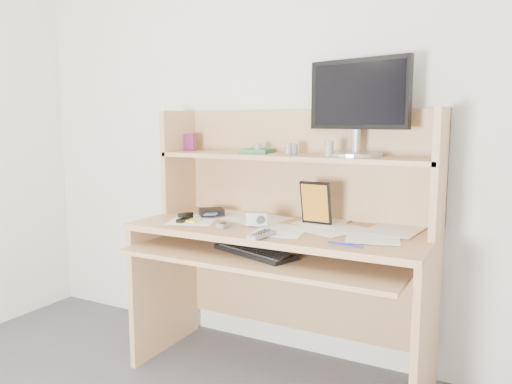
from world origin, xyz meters
The scene contains 19 objects.
back_wall centered at (0.00, 1.80, 1.25)m, with size 3.60×0.04×2.50m, color silver.
desk centered at (0.00, 1.56, 0.69)m, with size 1.40×0.70×1.30m.
paper_clutter centered at (0.00, 1.48, 0.75)m, with size 1.32×0.54×0.01m, color white.
keyboard centered at (-0.04, 1.31, 0.66)m, with size 0.43×0.27×0.03m.
tv_remote centered at (0.03, 1.23, 0.76)m, with size 0.05×0.16×0.02m, color gray.
flip_phone centered at (-0.22, 1.34, 0.77)m, with size 0.04×0.08×0.02m, color #A2A2A4.
stapler centered at (-0.47, 1.37, 0.77)m, with size 0.03×0.12×0.04m, color black.
wallet centered at (-0.43, 1.56, 0.77)m, with size 0.13×0.10×0.03m, color black.
sticky_note_pad centered at (-0.44, 1.39, 0.75)m, with size 0.07×0.07×0.01m, color #F9F341.
digital_camera centered at (-0.09, 1.43, 0.79)m, with size 0.10×0.04×0.06m, color #A7A7A9.
game_case centered at (0.14, 1.58, 0.86)m, with size 0.15×0.02×0.21m, color black.
blue_pen centered at (0.40, 1.25, 0.76)m, with size 0.01×0.01×0.15m, color #171BB2.
card_box centered at (-0.63, 1.65, 1.13)m, with size 0.07×0.02×0.09m, color maroon.
shelf_book centered at (-0.22, 1.68, 1.09)m, with size 0.14×0.20×0.02m, color #348256.
chip_stack_a centered at (-0.19, 1.62, 1.11)m, with size 0.04×0.04×0.05m, color black.
chip_stack_b centered at (-0.01, 1.60, 1.11)m, with size 0.03×0.03×0.06m, color silver.
chip_stack_c centered at (0.00, 1.62, 1.11)m, with size 0.04×0.04×0.05m, color black.
chip_stack_d centered at (0.20, 1.58, 1.12)m, with size 0.04×0.04×0.07m, color white.
monitor centered at (0.30, 1.68, 1.32)m, with size 0.51×0.26×0.45m.
Camera 1 is at (0.99, -0.61, 1.24)m, focal length 35.00 mm.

